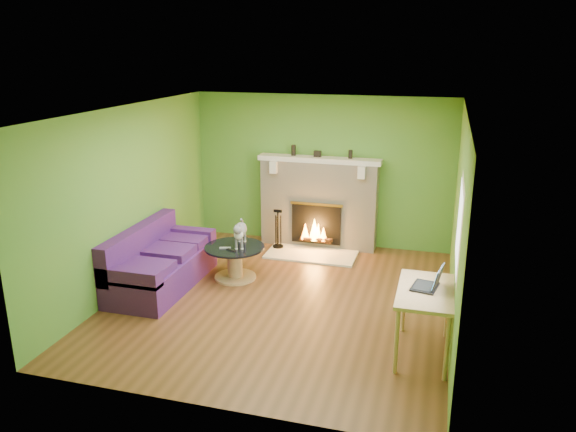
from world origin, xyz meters
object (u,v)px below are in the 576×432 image
(coffee_table, at_px, (235,260))
(desk, at_px, (426,298))
(sofa, at_px, (159,264))
(cat, at_px, (240,233))

(coffee_table, bearing_deg, desk, -27.31)
(sofa, height_order, desk, sofa)
(sofa, distance_m, cat, 1.27)
(sofa, height_order, coffee_table, sofa)
(sofa, xyz_separation_m, coffee_table, (0.97, 0.55, -0.05))
(desk, xyz_separation_m, cat, (-2.76, 1.51, 0.02))
(sofa, xyz_separation_m, cat, (1.05, 0.60, 0.38))
(coffee_table, xyz_separation_m, cat, (0.08, 0.05, 0.42))
(coffee_table, distance_m, desk, 3.22)
(desk, bearing_deg, cat, 151.21)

